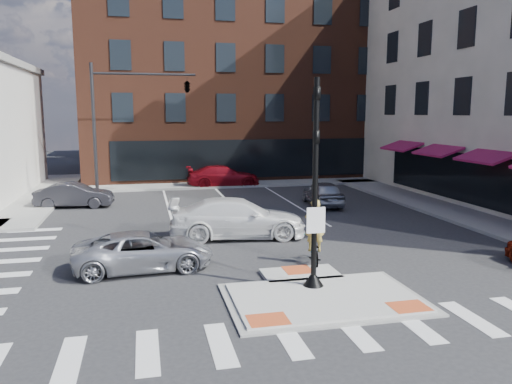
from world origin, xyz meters
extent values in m
plane|color=#28282B|center=(0.00, 0.00, 0.00)|extent=(120.00, 120.00, 0.00)
cube|color=gray|center=(0.00, -0.50, 0.03)|extent=(5.40, 3.60, 0.06)
cube|color=#A8A8A3|center=(0.00, -0.50, 0.06)|extent=(5.00, 3.20, 0.12)
cube|color=#A8A8A3|center=(0.00, 1.60, 0.06)|extent=(2.40, 1.40, 0.12)
cube|color=#C54B22|center=(-1.90, -1.70, 0.12)|extent=(1.00, 0.80, 0.01)
cube|color=#C54B22|center=(1.90, -1.70, 0.12)|extent=(1.00, 0.80, 0.01)
cube|color=#C54B22|center=(0.00, 1.90, 0.12)|extent=(0.90, 0.90, 0.01)
cube|color=gray|center=(-11.00, 20.00, 0.07)|extent=(3.00, 20.00, 0.15)
cube|color=gray|center=(10.80, 10.00, 0.07)|extent=(3.00, 24.00, 0.15)
cube|color=gray|center=(3.00, 22.00, 0.07)|extent=(26.00, 3.00, 0.15)
cube|color=#4F2618|center=(3.00, 32.00, 7.50)|extent=(24.00, 18.00, 15.00)
cube|color=black|center=(3.00, 23.00, 1.80)|extent=(20.00, 0.12, 2.80)
cube|color=black|center=(12.00, 10.00, 1.70)|extent=(0.12, 16.00, 2.60)
cube|color=#A31551|center=(11.30, 10.00, 3.05)|extent=(1.46, 3.00, 0.58)
cube|color=#A31551|center=(11.30, 16.00, 3.05)|extent=(1.46, 3.00, 0.58)
cube|color=slate|center=(-4.00, 52.00, 5.00)|extent=(10.00, 12.00, 10.00)
cube|color=brown|center=(9.00, 54.00, 6.00)|extent=(12.00, 12.00, 12.00)
cone|color=black|center=(0.00, 0.40, 0.34)|extent=(0.60, 0.60, 0.45)
cylinder|color=black|center=(0.00, 0.40, 3.20)|extent=(0.16, 0.16, 5.80)
cube|color=white|center=(0.00, 0.28, 2.10)|extent=(0.55, 0.04, 0.75)
imported|color=black|center=(0.00, 0.40, 5.30)|extent=(0.18, 0.22, 1.10)
imported|color=black|center=(0.00, 0.40, 4.10)|extent=(0.18, 0.22, 1.10)
cylinder|color=black|center=(-7.50, 18.00, 4.00)|extent=(0.20, 0.20, 8.00)
cylinder|color=black|center=(-4.50, 18.00, 7.40)|extent=(6.00, 0.14, 0.14)
imported|color=black|center=(-2.00, 18.00, 6.80)|extent=(0.48, 2.24, 0.90)
imported|color=#B2B4BA|center=(-4.84, 3.42, 0.63)|extent=(4.70, 2.43, 1.27)
imported|color=white|center=(-1.00, 7.00, 0.81)|extent=(5.83, 2.91, 1.63)
imported|color=#27272C|center=(-8.50, 15.57, 0.67)|extent=(4.21, 1.82, 1.35)
imported|color=#9FA0A6|center=(5.00, 13.09, 0.70)|extent=(2.01, 4.23, 1.39)
imported|color=maroon|center=(0.70, 21.50, 0.74)|extent=(5.10, 2.11, 1.48)
imported|color=#3F3F44|center=(0.86, 2.80, 0.47)|extent=(1.01, 1.90, 0.95)
imported|color=gold|center=(0.86, 2.80, 1.36)|extent=(0.74, 0.57, 1.81)
camera|label=1|loc=(-4.75, -12.91, 5.12)|focal=35.00mm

